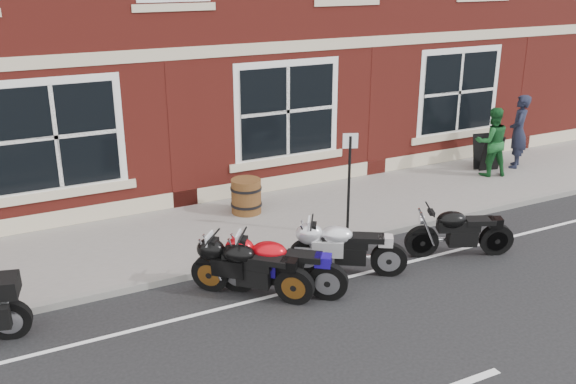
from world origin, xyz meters
The scene contains 12 objects.
ground centered at (0.00, 0.00, 0.00)m, with size 80.00×80.00×0.00m, color black.
sidewalk centered at (0.00, 3.00, 0.06)m, with size 30.00×3.00×0.12m, color slate.
kerb centered at (0.00, 1.42, 0.06)m, with size 30.00×0.16×0.12m, color slate.
moto_sport_red centered at (-0.84, 0.20, 0.55)m, with size 1.75×1.43×0.96m.
moto_sport_black centered at (-1.30, 0.37, 0.54)m, with size 1.57×1.56×0.94m.
moto_sport_silver centered at (0.50, 0.36, 0.53)m, with size 1.79×1.21×0.92m.
moto_naked_black centered at (2.72, 0.05, 0.52)m, with size 1.90×0.91×0.91m.
pedestrian_left centered at (7.55, 3.35, 1.06)m, with size 0.69×0.45×1.88m, color black.
pedestrian_right centered at (6.46, 3.14, 0.98)m, with size 0.83×0.65×1.71m, color #164F22.
a_board_sign centered at (6.71, 3.50, 0.58)m, with size 0.55×0.36×0.91m, color black, non-canonical shape.
barrel_planter centered at (0.03, 3.54, 0.49)m, with size 0.66×0.66×0.73m.
parking_sign centered at (1.30, 1.55, 1.30)m, with size 0.27×0.12×2.03m.
Camera 1 is at (-4.98, -8.16, 5.10)m, focal length 40.00 mm.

